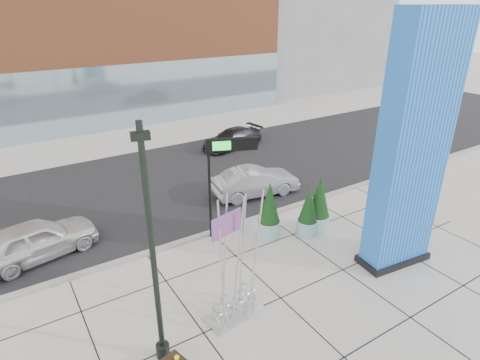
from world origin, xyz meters
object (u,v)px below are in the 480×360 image
blue_pylon (412,153)px  lamp_post (155,275)px  public_art_sculpture (235,286)px  car_silver_mid (256,182)px  overhead_street_sign (225,151)px  car_white_west (36,240)px

blue_pylon → lamp_post: size_ratio=1.33×
public_art_sculpture → car_silver_mid: size_ratio=0.96×
public_art_sculpture → overhead_street_sign: size_ratio=0.98×
blue_pylon → car_silver_mid: (-1.29, 7.76, -3.75)m
blue_pylon → overhead_street_sign: size_ratio=2.09×
blue_pylon → car_silver_mid: blue_pylon is taller
lamp_post → car_white_west: lamp_post is taller
blue_pylon → public_art_sculpture: bearing=-179.8°
blue_pylon → public_art_sculpture: (-6.88, 0.75, -3.35)m
overhead_street_sign → car_silver_mid: (3.20, 2.39, -3.07)m
blue_pylon → car_silver_mid: 8.71m
lamp_post → car_silver_mid: size_ratio=1.54×
blue_pylon → car_silver_mid: size_ratio=2.05×
lamp_post → car_silver_mid: lamp_post is taller
lamp_post → public_art_sculpture: 3.17m
car_white_west → blue_pylon: bearing=-134.3°
car_white_west → car_silver_mid: 10.52m
overhead_street_sign → car_silver_mid: size_ratio=0.98×
overhead_street_sign → lamp_post: bearing=-113.0°
blue_pylon → car_white_west: (-11.81, 7.69, -3.71)m
lamp_post → car_white_west: size_ratio=1.51×
lamp_post → car_white_west: bearing=107.5°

